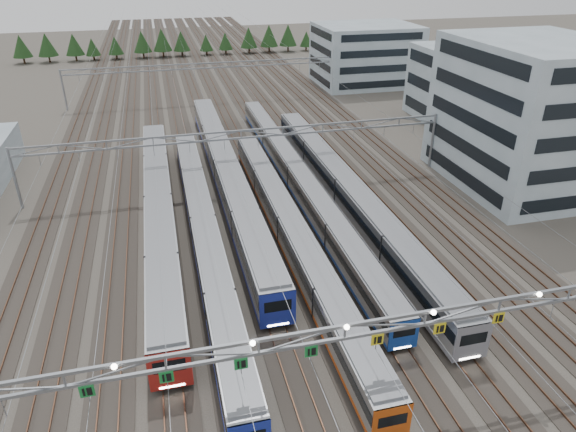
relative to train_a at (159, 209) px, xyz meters
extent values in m
plane|color=#47423A|center=(11.25, -30.70, -2.30)|extent=(400.00, 400.00, 0.00)
cube|color=#2D2823|center=(11.25, 69.30, -2.26)|extent=(54.00, 260.00, 0.08)
cube|color=brown|center=(-14.22, 69.30, -2.14)|extent=(0.08, 260.00, 0.16)
cube|color=brown|center=(36.72, 69.30, -2.14)|extent=(0.08, 260.00, 0.16)
cube|color=brown|center=(10.53, 69.30, -2.14)|extent=(0.08, 260.00, 0.16)
cube|color=brown|center=(11.97, 69.30, -2.14)|extent=(0.08, 260.00, 0.16)
cube|color=black|center=(0.00, 0.05, -1.86)|extent=(2.61, 51.34, 0.39)
cube|color=#AAAEB3|center=(0.00, 0.05, 0.06)|extent=(3.07, 52.39, 3.46)
cube|color=black|center=(0.00, 0.05, 0.47)|extent=(3.13, 52.13, 1.04)
cube|color=#A71F19|center=(0.00, 0.05, -1.40)|extent=(3.12, 52.13, 0.38)
cube|color=slate|center=(0.00, 0.05, 1.89)|extent=(2.76, 51.34, 0.27)
cube|color=#A71F19|center=(0.00, -26.10, 0.06)|extent=(3.09, 0.12, 3.46)
cube|color=black|center=(0.00, -26.13, 0.47)|extent=(2.30, 0.10, 1.04)
cube|color=white|center=(0.00, -26.16, -1.45)|extent=(1.84, 0.06, 0.16)
cube|color=black|center=(4.50, -5.38, -1.88)|extent=(2.26, 54.29, 0.34)
cube|color=#AAAEB3|center=(4.50, -5.38, -0.23)|extent=(2.66, 55.39, 2.99)
cube|color=black|center=(4.50, -5.38, 0.13)|extent=(2.72, 55.12, 0.90)
cube|color=#1B2DA3|center=(4.50, -5.38, -1.49)|extent=(2.71, 55.12, 0.33)
cube|color=slate|center=(4.50, -5.38, 1.36)|extent=(2.39, 54.29, 0.24)
cube|color=black|center=(9.00, 9.20, -1.86)|extent=(2.63, 59.92, 0.40)
cube|color=#AAAEB3|center=(9.00, 9.20, 0.07)|extent=(3.09, 61.14, 3.48)
cube|color=black|center=(9.00, 9.20, 0.49)|extent=(3.15, 60.84, 1.05)
cube|color=#1D2B9E|center=(9.00, 9.20, -1.39)|extent=(3.14, 60.84, 0.39)
cube|color=slate|center=(9.00, 9.20, 1.92)|extent=(2.78, 59.92, 0.28)
cube|color=#1D2B9E|center=(9.00, -21.32, 0.07)|extent=(3.11, 0.12, 3.48)
cube|color=black|center=(9.00, -21.35, 0.49)|extent=(2.32, 0.10, 1.05)
cube|color=white|center=(9.00, -21.38, -1.45)|extent=(1.85, 0.06, 0.17)
cube|color=black|center=(13.50, -7.61, -1.88)|extent=(2.26, 51.90, 0.34)
cube|color=#AAAEB3|center=(13.50, -7.61, -0.23)|extent=(2.66, 52.96, 2.99)
cube|color=black|center=(13.50, -7.61, 0.13)|extent=(2.72, 52.69, 0.90)
cube|color=#CC4D12|center=(13.50, -7.61, -1.49)|extent=(2.71, 52.69, 0.33)
cube|color=slate|center=(13.50, -7.61, 1.36)|extent=(2.39, 51.90, 0.24)
cube|color=#CC4D12|center=(13.50, -34.03, -0.23)|extent=(2.68, 0.12, 2.99)
cube|color=black|center=(13.50, -34.06, 0.13)|extent=(1.99, 0.10, 0.90)
cube|color=black|center=(18.00, 6.19, -1.89)|extent=(2.13, 63.84, 0.32)
cube|color=#AAAEB3|center=(18.00, 6.19, -0.33)|extent=(2.50, 65.15, 2.82)
cube|color=black|center=(18.00, 6.19, 0.00)|extent=(2.56, 64.82, 0.85)
cube|color=#1844AA|center=(18.00, 6.19, -1.52)|extent=(2.55, 64.82, 0.31)
cube|color=slate|center=(18.00, 6.19, 1.16)|extent=(2.25, 63.84, 0.22)
cube|color=#1844AA|center=(18.00, -26.33, -0.33)|extent=(2.52, 0.12, 2.82)
cube|color=black|center=(18.00, -26.36, 0.00)|extent=(1.88, 0.10, 0.85)
cube|color=white|center=(18.00, -26.39, -1.56)|extent=(1.50, 0.06, 0.13)
cube|color=black|center=(22.50, -0.60, -1.86)|extent=(2.55, 55.28, 0.39)
cube|color=#AAAEB3|center=(22.50, -0.60, 0.01)|extent=(3.00, 56.41, 3.37)
cube|color=black|center=(22.50, -0.60, 0.41)|extent=(3.06, 56.13, 1.02)
cube|color=gray|center=(22.50, -0.60, -1.41)|extent=(3.05, 56.13, 0.37)
cube|color=slate|center=(22.50, -0.60, 1.80)|extent=(2.70, 55.28, 0.27)
cube|color=gray|center=(22.50, -28.76, 0.01)|extent=(3.02, 0.12, 3.37)
cube|color=black|center=(22.50, -28.79, 0.41)|extent=(2.25, 0.10, 1.02)
cube|color=white|center=(22.50, -28.82, -1.47)|extent=(1.80, 0.06, 0.16)
cube|color=gray|center=(11.25, -30.70, 5.50)|extent=(56.00, 0.22, 0.22)
cube|color=gray|center=(11.25, -30.70, 4.50)|extent=(56.00, 0.22, 0.22)
cube|color=#187A32|center=(-4.50, -30.82, 4.00)|extent=(0.85, 0.06, 0.85)
cube|color=#187A32|center=(0.00, -30.82, 4.00)|extent=(0.85, 0.06, 0.85)
cube|color=#187A32|center=(4.50, -30.82, 4.00)|extent=(0.85, 0.06, 0.85)
cube|color=#187A32|center=(9.00, -30.82, 4.00)|extent=(0.85, 0.06, 0.85)
cube|color=yellow|center=(13.50, -30.82, 4.00)|extent=(0.85, 0.06, 0.85)
cube|color=yellow|center=(18.00, -30.82, 4.00)|extent=(0.85, 0.06, 0.85)
cube|color=yellow|center=(22.50, -30.82, 4.00)|extent=(0.85, 0.06, 0.85)
cylinder|color=gray|center=(-16.75, 9.30, 1.70)|extent=(0.36, 0.36, 8.00)
cylinder|color=gray|center=(39.25, 9.30, 1.70)|extent=(0.36, 0.36, 8.00)
cube|color=gray|center=(11.25, 9.30, 5.50)|extent=(56.00, 0.22, 0.22)
cube|color=gray|center=(11.25, 9.30, 4.50)|extent=(56.00, 0.22, 0.22)
cylinder|color=gray|center=(-16.75, 54.30, 1.70)|extent=(0.36, 0.36, 8.00)
cylinder|color=gray|center=(39.25, 54.30, 1.70)|extent=(0.36, 0.36, 8.00)
cube|color=gray|center=(11.25, 54.30, 5.50)|extent=(56.00, 0.22, 0.22)
cube|color=gray|center=(11.25, 54.30, 4.50)|extent=(56.00, 0.22, 0.22)
cube|color=#8EA2AA|center=(48.42, 1.38, 7.16)|extent=(18.00, 22.00, 18.91)
cube|color=#8EA2AA|center=(55.47, 29.96, 4.26)|extent=(14.00, 16.00, 13.11)
cube|color=#8EA2AA|center=(49.23, 60.95, 4.39)|extent=(22.00, 18.00, 13.36)
camera|label=1|loc=(1.52, -54.47, 26.74)|focal=32.00mm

